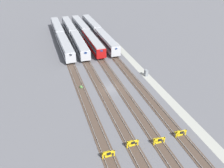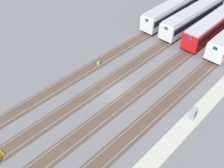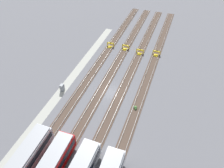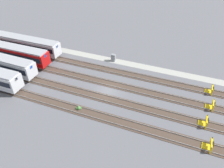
% 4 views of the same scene
% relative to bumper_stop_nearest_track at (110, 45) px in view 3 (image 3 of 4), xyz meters
% --- Properties ---
extents(ground_plane, '(400.00, 400.00, 0.00)m').
position_rel_bumper_stop_nearest_track_xyz_m(ground_plane, '(17.33, 6.42, -0.51)').
color(ground_plane, '#5B5B60').
extents(service_walkway, '(54.00, 2.00, 0.01)m').
position_rel_bumper_stop_nearest_track_xyz_m(service_walkway, '(17.33, -3.85, -0.51)').
color(service_walkway, '#9E9E93').
rests_on(service_walkway, ground).
extents(rail_track_nearest, '(90.00, 2.23, 0.21)m').
position_rel_bumper_stop_nearest_track_xyz_m(rail_track_nearest, '(17.33, 0.00, -0.47)').
color(rail_track_nearest, '#47382D').
rests_on(rail_track_nearest, ground).
extents(rail_track_near_inner, '(90.00, 2.24, 0.21)m').
position_rel_bumper_stop_nearest_track_xyz_m(rail_track_near_inner, '(17.33, 4.28, -0.47)').
color(rail_track_near_inner, '#47382D').
rests_on(rail_track_near_inner, ground).
extents(rail_track_middle, '(90.00, 2.24, 0.21)m').
position_rel_bumper_stop_nearest_track_xyz_m(rail_track_middle, '(17.33, 8.55, -0.47)').
color(rail_track_middle, '#47382D').
rests_on(rail_track_middle, ground).
extents(rail_track_far_inner, '(90.00, 2.23, 0.21)m').
position_rel_bumper_stop_nearest_track_xyz_m(rail_track_far_inner, '(17.33, 12.83, -0.47)').
color(rail_track_far_inner, '#47382D').
rests_on(rail_track_far_inner, ground).
extents(bumper_stop_nearest_track, '(1.34, 2.00, 1.22)m').
position_rel_bumper_stop_nearest_track_xyz_m(bumper_stop_nearest_track, '(0.00, 0.00, 0.00)').
color(bumper_stop_nearest_track, gold).
rests_on(bumper_stop_nearest_track, ground).
extents(bumper_stop_near_inner_track, '(1.36, 2.01, 1.22)m').
position_rel_bumper_stop_nearest_track_xyz_m(bumper_stop_near_inner_track, '(-0.28, 4.27, 0.00)').
color(bumper_stop_near_inner_track, gold).
rests_on(bumper_stop_near_inner_track, ground).
extents(bumper_stop_middle_track, '(1.35, 2.00, 1.22)m').
position_rel_bumper_stop_nearest_track_xyz_m(bumper_stop_middle_track, '(0.57, 8.56, 0.00)').
color(bumper_stop_middle_track, gold).
rests_on(bumper_stop_middle_track, ground).
extents(bumper_stop_far_inner_track, '(1.35, 2.00, 1.22)m').
position_rel_bumper_stop_nearest_track_xyz_m(bumper_stop_far_inner_track, '(-0.22, 12.83, 0.00)').
color(bumper_stop_far_inner_track, gold).
rests_on(bumper_stop_far_inner_track, ground).
extents(electrical_cabinet, '(0.90, 0.73, 1.60)m').
position_rel_bumper_stop_nearest_track_xyz_m(electrical_cabinet, '(20.17, -3.74, 0.29)').
color(electrical_cabinet, gray).
rests_on(electrical_cabinet, ground).
extents(weed_clump, '(0.92, 0.70, 0.64)m').
position_rel_bumper_stop_nearest_track_xyz_m(weed_clump, '(19.98, 12.62, -0.27)').
color(weed_clump, '#4C7F3D').
rests_on(weed_clump, ground).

